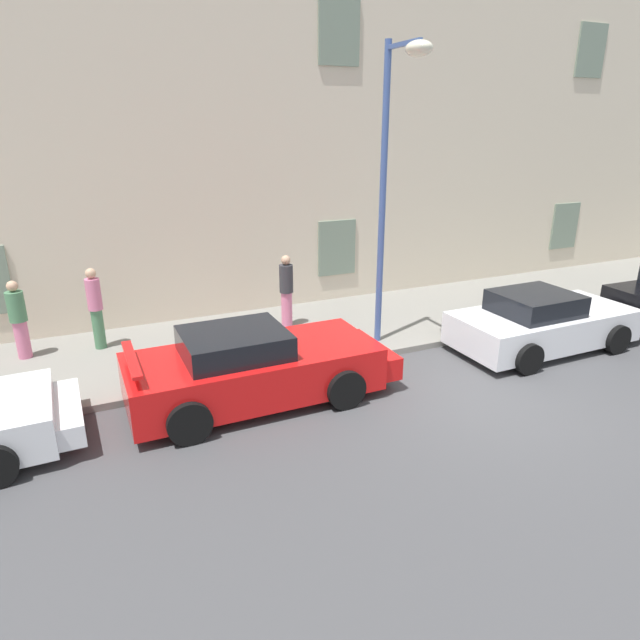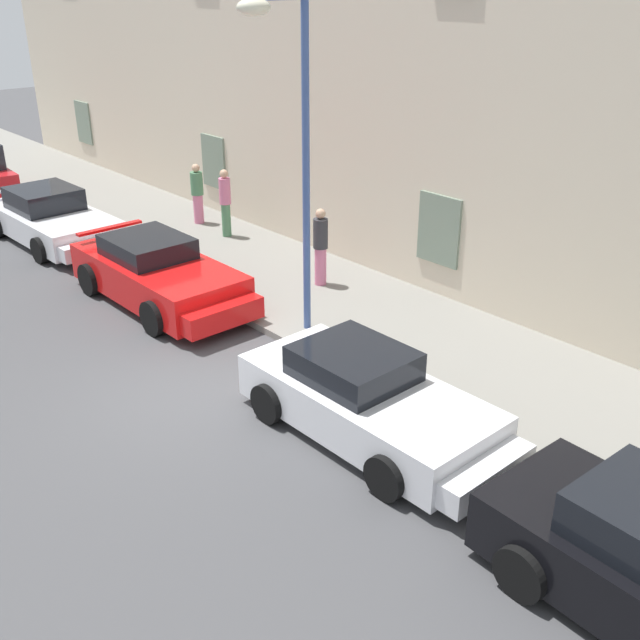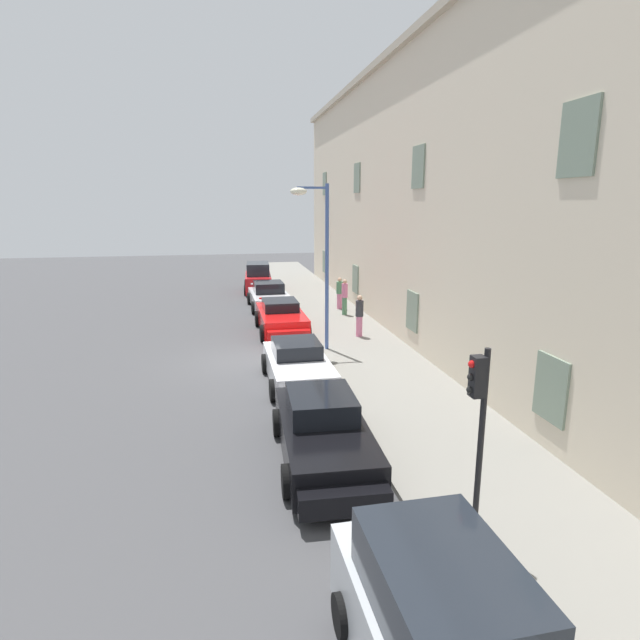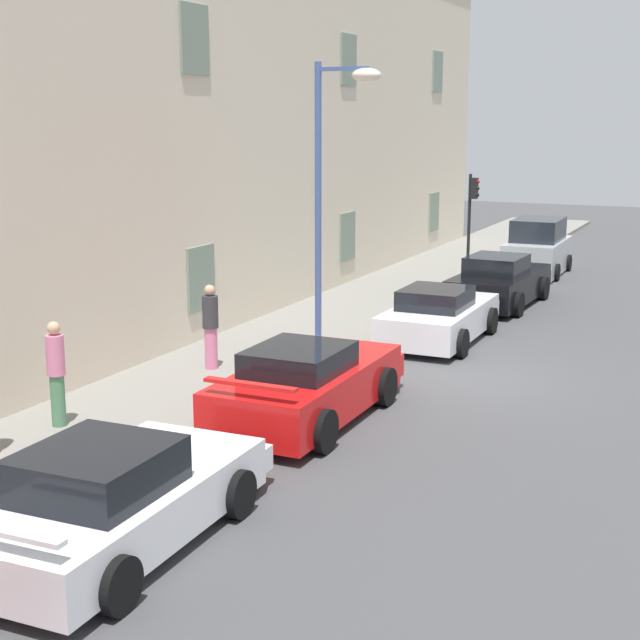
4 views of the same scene
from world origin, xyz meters
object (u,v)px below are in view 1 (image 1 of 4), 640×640
(sportscar_yellow_flank, at_px, (263,367))
(pedestrian_bystander, at_px, (95,307))
(sportscar_white_middle, at_px, (547,322))
(street_lamp, at_px, (395,147))
(pedestrian_admiring, at_px, (19,319))
(pedestrian_strolling, at_px, (286,290))

(sportscar_yellow_flank, distance_m, pedestrian_bystander, 4.36)
(sportscar_white_middle, bearing_deg, sportscar_yellow_flank, 177.87)
(sportscar_white_middle, height_order, street_lamp, street_lamp)
(pedestrian_admiring, bearing_deg, street_lamp, -19.68)
(pedestrian_strolling, bearing_deg, pedestrian_bystander, 174.70)
(sportscar_yellow_flank, xyz_separation_m, pedestrian_strolling, (1.65, 3.08, 0.42))
(pedestrian_admiring, distance_m, pedestrian_bystander, 1.50)
(pedestrian_strolling, relative_size, pedestrian_bystander, 0.98)
(sportscar_white_middle, relative_size, street_lamp, 0.73)
(sportscar_white_middle, distance_m, street_lamp, 5.25)
(pedestrian_admiring, bearing_deg, pedestrian_strolling, -4.80)
(sportscar_white_middle, xyz_separation_m, pedestrian_strolling, (-4.99, 3.33, 0.46))
(sportscar_white_middle, relative_size, pedestrian_admiring, 2.71)
(pedestrian_strolling, bearing_deg, sportscar_white_middle, -33.71)
(sportscar_yellow_flank, bearing_deg, street_lamp, 16.80)
(pedestrian_strolling, bearing_deg, sportscar_yellow_flank, -118.17)
(street_lamp, xyz_separation_m, pedestrian_admiring, (-7.27, 2.60, -3.36))
(sportscar_yellow_flank, xyz_separation_m, sportscar_white_middle, (6.65, -0.25, -0.04))
(pedestrian_strolling, distance_m, pedestrian_bystander, 4.26)
(street_lamp, distance_m, pedestrian_admiring, 8.42)
(street_lamp, relative_size, pedestrian_admiring, 3.69)
(sportscar_yellow_flank, xyz_separation_m, street_lamp, (3.20, 0.96, 3.73))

